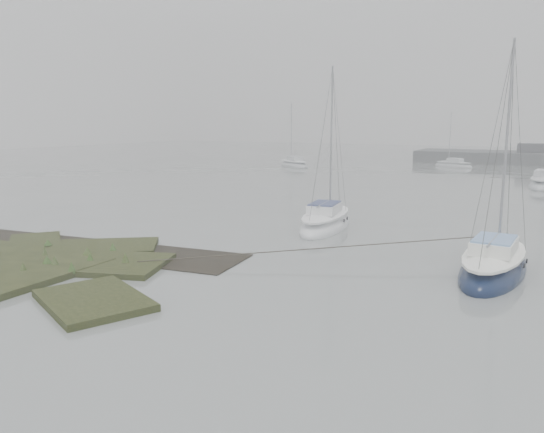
% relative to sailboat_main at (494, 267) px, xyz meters
% --- Properties ---
extents(ground, '(160.00, 160.00, 0.00)m').
position_rel_sailboat_main_xyz_m(ground, '(-10.31, 21.98, -0.26)').
color(ground, slate).
rests_on(ground, ground).
extents(sailboat_main, '(2.35, 6.11, 8.45)m').
position_rel_sailboat_main_xyz_m(sailboat_main, '(0.00, 0.00, 0.00)').
color(sailboat_main, '#0D1733').
rests_on(sailboat_main, ground).
extents(sailboat_white, '(2.65, 6.11, 8.36)m').
position_rel_sailboat_main_xyz_m(sailboat_white, '(-8.04, 4.70, -0.00)').
color(sailboat_white, white).
rests_on(sailboat_white, ground).
extents(sailboat_far_a, '(5.50, 4.78, 7.80)m').
position_rel_sailboat_main_xyz_m(sailboat_far_a, '(-24.61, 36.06, -0.02)').
color(sailboat_far_a, silver).
rests_on(sailboat_far_a, ground).
extents(sailboat_far_c, '(4.97, 3.36, 6.71)m').
position_rel_sailboat_main_xyz_m(sailboat_far_c, '(-8.37, 44.07, -0.05)').
color(sailboat_far_c, '#B3B6BD').
rests_on(sailboat_far_c, ground).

